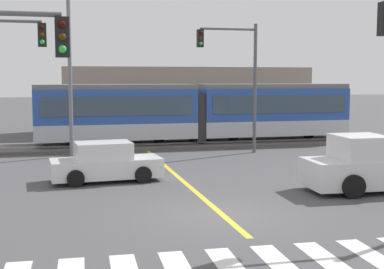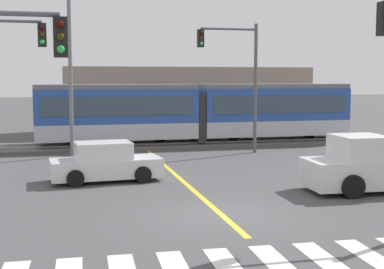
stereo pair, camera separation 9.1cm
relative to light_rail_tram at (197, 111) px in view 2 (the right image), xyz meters
name	(u,v)px [view 2 (the right image)]	position (x,y,z in m)	size (l,w,h in m)	color
ground_plane	(222,215)	(-3.24, -15.98, -2.05)	(200.00, 200.00, 0.00)	#474749
track_bed	(143,145)	(-3.24, 0.01, -1.96)	(120.00, 4.00, 0.18)	#56514C
rail_near	(145,144)	(-3.24, -0.71, -1.82)	(120.00, 0.08, 0.10)	#939399
rail_far	(142,141)	(-3.24, 0.73, -1.82)	(120.00, 0.08, 0.10)	#939399
light_rail_tram	(197,111)	(0.00, 0.00, 0.00)	(18.50, 2.64, 3.43)	#B7BAC1
crosswalk_stripe_5	(280,266)	(-3.24, -20.30, -2.04)	(0.56, 2.80, 0.01)	silver
crosswalk_stripe_6	(328,262)	(-2.14, -20.34, -2.04)	(0.56, 2.80, 0.01)	silver
crosswalk_stripe_7	(375,259)	(-1.04, -20.38, -2.04)	(0.56, 2.80, 0.01)	silver
lane_centre_line	(180,179)	(-3.24, -10.15, -2.05)	(0.20, 16.31, 0.01)	gold
sedan_crossing	(106,163)	(-6.13, -9.92, -1.35)	(4.32, 2.16, 1.52)	silver
pickup_truck	(377,167)	(3.07, -13.96, -1.21)	(5.48, 2.40, 1.98)	silver
traffic_light_far_right	(238,68)	(1.23, -3.76, 2.42)	(3.25, 0.38, 6.79)	#515459
street_lamp_centre	(73,49)	(-7.13, -2.79, 3.34)	(2.09, 0.28, 9.63)	slate
building_backdrop_far	(185,99)	(1.14, 8.38, 0.31)	(17.71, 6.00, 4.73)	gray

